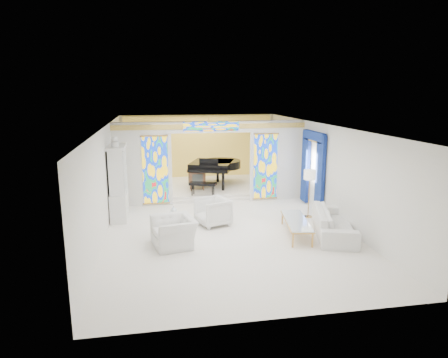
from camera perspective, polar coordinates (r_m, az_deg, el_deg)
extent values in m
plane|color=white|center=(13.07, -0.52, -5.61)|extent=(12.00, 12.00, 0.00)
cube|color=white|center=(12.47, -0.55, 7.62)|extent=(7.00, 12.00, 0.02)
cube|color=silver|center=(18.55, -3.64, 4.50)|extent=(7.00, 0.02, 3.00)
cube|color=silver|center=(7.06, 7.71, -8.81)|extent=(7.00, 0.02, 3.00)
cube|color=silver|center=(12.60, -16.44, 0.25)|extent=(0.02, 12.00, 3.00)
cube|color=silver|center=(13.70, 14.06, 1.34)|extent=(0.02, 12.00, 3.00)
cube|color=silver|center=(14.48, -11.68, 2.04)|extent=(2.00, 0.18, 3.00)
cube|color=silver|center=(15.18, 7.54, 2.66)|extent=(2.00, 0.18, 3.00)
cube|color=silver|center=(14.46, -1.88, 7.47)|extent=(3.00, 0.18, 0.40)
cube|color=silver|center=(14.43, -7.69, 1.34)|extent=(0.12, 0.06, 2.60)
cube|color=silver|center=(14.85, 3.96, 1.74)|extent=(0.12, 0.06, 2.60)
cube|color=silver|center=(14.37, -1.82, 6.84)|extent=(3.24, 0.06, 0.12)
cube|color=#E4C755|center=(14.36, -1.82, 7.52)|extent=(7.00, 0.05, 0.18)
cube|color=gold|center=(14.41, -9.79, 1.25)|extent=(0.90, 0.04, 2.40)
cube|color=gold|center=(14.98, 5.93, 1.79)|extent=(0.90, 0.04, 2.40)
cube|color=gold|center=(14.35, -1.82, 7.52)|extent=(2.00, 0.04, 0.34)
cube|color=white|center=(16.95, -2.84, -1.09)|extent=(6.80, 3.80, 0.18)
cube|color=gold|center=(18.43, -3.59, 4.45)|extent=(6.70, 0.10, 2.90)
cylinder|color=#B98841|center=(16.48, -2.19, 7.20)|extent=(0.48, 0.48, 0.30)
cube|color=navy|center=(13.73, 13.56, 0.75)|extent=(0.12, 0.55, 2.60)
cube|color=navy|center=(14.91, 11.58, 1.75)|extent=(0.12, 0.55, 2.60)
cube|color=navy|center=(14.14, 12.76, 6.05)|extent=(0.14, 1.70, 0.30)
cube|color=gold|center=(14.16, 12.73, 5.36)|extent=(0.12, 1.50, 0.06)
cube|color=silver|center=(13.40, -14.71, -3.56)|extent=(0.50, 1.40, 0.90)
cube|color=silver|center=(13.13, -14.98, 1.27)|extent=(0.44, 1.30, 1.40)
cube|color=white|center=(13.12, -13.98, 1.31)|extent=(0.01, 1.20, 1.30)
cube|color=silver|center=(13.02, -15.16, 4.47)|extent=(0.56, 1.46, 0.08)
cylinder|color=white|center=(12.66, -15.32, 4.79)|extent=(0.22, 0.22, 0.16)
sphere|color=white|center=(12.64, -15.36, 5.51)|extent=(0.20, 0.20, 0.20)
imported|color=white|center=(10.79, -7.18, -7.50)|extent=(1.26, 1.38, 0.77)
imported|color=white|center=(12.32, -1.60, -4.68)|extent=(1.17, 1.16, 0.84)
imported|color=white|center=(11.91, 15.45, -6.01)|extent=(1.71, 2.73, 0.74)
cylinder|color=silver|center=(11.58, -7.20, -4.89)|extent=(0.63, 0.63, 0.04)
cylinder|color=silver|center=(11.68, -7.16, -6.34)|extent=(0.10, 0.10, 0.60)
cylinder|color=silver|center=(11.77, -7.12, -7.68)|extent=(0.42, 0.42, 0.03)
imported|color=silver|center=(11.55, -7.22, -4.34)|extent=(0.23, 0.23, 0.19)
cube|color=white|center=(11.64, 10.31, -5.88)|extent=(0.92, 2.06, 0.04)
cube|color=#B98841|center=(11.65, 10.30, -5.98)|extent=(0.96, 2.10, 0.03)
cube|color=#B98841|center=(10.79, 9.81, -8.61)|extent=(0.05, 0.05, 0.41)
cube|color=#B98841|center=(10.89, 12.51, -8.52)|extent=(0.05, 0.05, 0.41)
cube|color=#B98841|center=(12.55, 8.33, -5.53)|extent=(0.05, 0.05, 0.41)
cube|color=#B98841|center=(12.64, 10.65, -5.49)|extent=(0.05, 0.05, 0.41)
cylinder|color=#B98841|center=(13.47, 11.89, -5.26)|extent=(0.33, 0.33, 0.03)
cylinder|color=#B98841|center=(13.28, 12.03, -2.36)|extent=(0.04, 0.04, 1.44)
cylinder|color=white|center=(13.12, 12.17, 0.61)|extent=(0.47, 0.47, 0.31)
cube|color=black|center=(16.62, -1.74, 1.97)|extent=(2.13, 2.19, 0.31)
cylinder|color=black|center=(16.94, -0.35, 2.17)|extent=(2.07, 2.07, 0.31)
cube|color=black|center=(15.66, -2.50, 1.15)|extent=(1.54, 0.84, 0.11)
cube|color=silver|center=(15.57, -2.57, 1.17)|extent=(1.35, 0.59, 0.03)
cube|color=black|center=(15.99, -2.20, 2.44)|extent=(0.75, 0.30, 0.28)
cube|color=black|center=(15.10, -3.04, -0.68)|extent=(1.08, 0.72, 0.09)
cylinder|color=black|center=(16.11, -4.44, -0.23)|extent=(0.14, 0.14, 0.69)
cylinder|color=black|center=(15.85, -0.13, -0.40)|extent=(0.14, 0.14, 0.69)
cylinder|color=black|center=(17.34, -0.91, 0.71)|extent=(0.14, 0.14, 0.69)
cube|color=brown|center=(15.94, -3.90, 0.15)|extent=(0.65, 0.44, 0.52)
cube|color=#323735|center=(15.73, -3.80, 0.10)|extent=(0.41, 0.03, 0.33)
cone|color=brown|center=(15.85, -4.70, -1.32)|extent=(0.04, 0.04, 0.23)
cone|color=brown|center=(15.91, -2.92, -1.24)|extent=(0.04, 0.04, 0.23)
cone|color=brown|center=(16.15, -4.82, -1.06)|extent=(0.04, 0.04, 0.23)
cone|color=brown|center=(16.21, -3.08, -0.98)|extent=(0.04, 0.04, 0.23)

